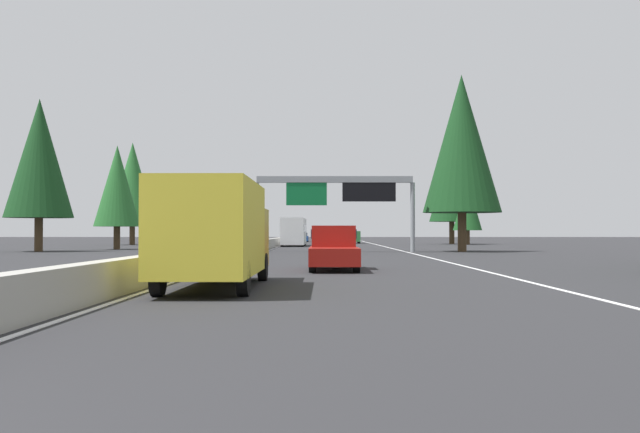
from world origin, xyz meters
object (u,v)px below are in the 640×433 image
(sign_gantry_overhead, at_px, (337,192))
(box_truck_far_left, at_px, (216,231))
(oncoming_far, at_px, (243,239))
(conifer_right_distant, at_px, (467,205))
(bus_mid_right, at_px, (294,231))
(minivan_mid_center, at_px, (353,236))
(conifer_right_far, at_px, (452,182))
(conifer_right_mid, at_px, (462,144))
(pickup_near_right, at_px, (334,248))
(conifer_left_mid, at_px, (117,186))
(sedan_distant_b, at_px, (303,238))
(sedan_near_center, at_px, (327,238))
(conifer_left_near, at_px, (39,158))
(conifer_left_far, at_px, (133,182))
(oncoming_near, at_px, (229,243))
(sedan_far_right, at_px, (325,237))

(sign_gantry_overhead, height_order, box_truck_far_left, sign_gantry_overhead)
(oncoming_far, relative_size, conifer_right_distant, 0.69)
(bus_mid_right, bearing_deg, minivan_mid_center, -21.75)
(bus_mid_right, height_order, minivan_mid_center, bus_mid_right)
(oncoming_far, height_order, conifer_right_far, conifer_right_far)
(box_truck_far_left, distance_m, conifer_right_mid, 41.63)
(pickup_near_right, relative_size, conifer_left_mid, 0.59)
(pickup_near_right, relative_size, conifer_right_distant, 0.69)
(sedan_distant_b, bearing_deg, conifer_right_far, -136.52)
(pickup_near_right, height_order, sedan_near_center, pickup_near_right)
(bus_mid_right, bearing_deg, conifer_left_near, 139.61)
(conifer_right_mid, distance_m, conifer_left_far, 46.36)
(pickup_near_right, relative_size, sedan_distant_b, 1.27)
(sign_gantry_overhead, relative_size, sedan_near_center, 2.88)
(box_truck_far_left, relative_size, conifer_right_far, 0.64)
(pickup_near_right, xyz_separation_m, conifer_left_near, (28.39, 23.56, 6.66))
(conifer_right_far, bearing_deg, bus_mid_right, 123.47)
(conifer_left_near, bearing_deg, oncoming_near, -86.27)
(sign_gantry_overhead, bearing_deg, oncoming_far, 33.11)
(sedan_near_center, xyz_separation_m, conifer_right_mid, (-46.79, -10.74, 8.05))
(sedan_distant_b, relative_size, conifer_left_near, 0.35)
(box_truck_far_left, height_order, conifer_left_far, conifer_left_far)
(bus_mid_right, distance_m, conifer_right_mid, 28.38)
(sedan_near_center, distance_m, conifer_left_near, 52.74)
(oncoming_near, distance_m, conifer_left_mid, 13.56)
(conifer_right_far, distance_m, conifer_left_near, 54.06)
(pickup_near_right, height_order, conifer_left_far, conifer_left_far)
(conifer_right_far, bearing_deg, sedan_far_right, 26.33)
(box_truck_far_left, distance_m, pickup_near_right, 10.79)
(oncoming_far, bearing_deg, sign_gantry_overhead, 33.11)
(box_truck_far_left, xyz_separation_m, conifer_right_distant, (70.22, -20.86, 3.31))
(conifer_right_mid, bearing_deg, pickup_near_right, 159.19)
(pickup_near_right, distance_m, conifer_left_far, 64.04)
(sign_gantry_overhead, xyz_separation_m, conifer_right_mid, (1.40, -10.13, 3.97))
(oncoming_near, bearing_deg, conifer_left_near, -86.27)
(sedan_far_right, distance_m, conifer_right_far, 37.91)
(sedan_near_center, bearing_deg, pickup_near_right, 180.00)
(sedan_distant_b, height_order, conifer_left_far, conifer_left_far)
(sign_gantry_overhead, xyz_separation_m, conifer_left_near, (1.50, 24.18, 2.81))
(oncoming_near, relative_size, conifer_right_far, 0.33)
(oncoming_near, relative_size, conifer_right_mid, 0.31)
(pickup_near_right, distance_m, oncoming_far, 41.47)
(sedan_far_right, height_order, oncoming_near, same)
(conifer_left_near, bearing_deg, oncoming_far, -51.22)
(conifer_right_distant, xyz_separation_m, conifer_left_near, (-31.64, 40.96, 2.65))
(conifer_left_near, bearing_deg, box_truck_far_left, -152.49)
(conifer_left_near, bearing_deg, conifer_right_distant, -52.31)
(minivan_mid_center, distance_m, conifer_right_far, 15.48)
(bus_mid_right, bearing_deg, pickup_near_right, -175.82)
(sedan_far_right, height_order, conifer_left_near, conifer_left_near)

